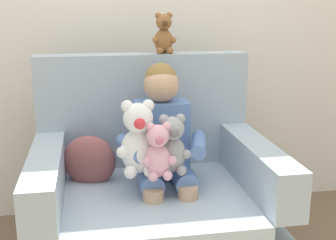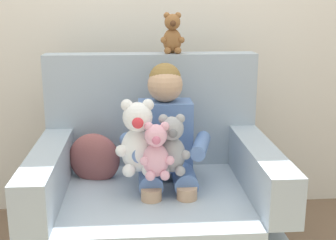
{
  "view_description": "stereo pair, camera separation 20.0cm",
  "coord_description": "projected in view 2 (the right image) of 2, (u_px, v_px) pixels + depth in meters",
  "views": [
    {
      "loc": [
        -0.28,
        -1.96,
        1.26
      ],
      "look_at": [
        0.06,
        -0.05,
        0.75
      ],
      "focal_mm": 48.03,
      "sensor_mm": 36.0,
      "label": 1
    },
    {
      "loc": [
        -0.08,
        -1.98,
        1.26
      ],
      "look_at": [
        0.06,
        -0.05,
        0.75
      ],
      "focal_mm": 48.03,
      "sensor_mm": 36.0,
      "label": 2
    }
  ],
  "objects": [
    {
      "name": "throw_pillow",
      "position": [
        94.0,
        159.0,
        2.25
      ],
      "size": [
        0.28,
        0.17,
        0.26
      ],
      "primitive_type": "ellipsoid",
      "rotation": [
        0.0,
        0.0,
        -0.21
      ],
      "color": "#8C4C4C",
      "rests_on": "armchair"
    },
    {
      "name": "plush_grey",
      "position": [
        172.0,
        146.0,
        2.01
      ],
      "size": [
        0.16,
        0.13,
        0.27
      ],
      "rotation": [
        0.0,
        0.0,
        0.21
      ],
      "color": "#9E9EA3",
      "rests_on": "armchair"
    },
    {
      "name": "seated_child",
      "position": [
        166.0,
        142.0,
        2.15
      ],
      "size": [
        0.45,
        0.39,
        0.82
      ],
      "rotation": [
        0.0,
        0.0,
        0.01
      ],
      "color": "#597AB7",
      "rests_on": "armchair"
    },
    {
      "name": "plush_white",
      "position": [
        138.0,
        139.0,
        2.0
      ],
      "size": [
        0.2,
        0.16,
        0.34
      ],
      "rotation": [
        0.0,
        0.0,
        -0.38
      ],
      "color": "white",
      "rests_on": "armchair"
    },
    {
      "name": "plush_pink",
      "position": [
        157.0,
        152.0,
        1.96
      ],
      "size": [
        0.15,
        0.12,
        0.25
      ],
      "rotation": [
        0.0,
        0.0,
        -0.15
      ],
      "color": "#EAA8BC",
      "rests_on": "armchair"
    },
    {
      "name": "plush_brown_on_backrest",
      "position": [
        172.0,
        34.0,
        2.33
      ],
      "size": [
        0.13,
        0.1,
        0.21
      ],
      "rotation": [
        0.0,
        0.0,
        0.19
      ],
      "color": "brown",
      "rests_on": "armchair"
    },
    {
      "name": "armchair",
      "position": [
        155.0,
        202.0,
        2.21
      ],
      "size": [
        1.11,
        0.91,
        1.0
      ],
      "color": "#9EADBC",
      "rests_on": "ground"
    }
  ]
}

